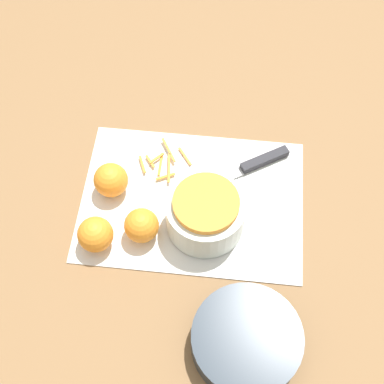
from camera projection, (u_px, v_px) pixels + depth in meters
ground_plane at (192, 201)px, 1.11m from camera, size 4.00×4.00×0.00m
cutting_board at (192, 200)px, 1.11m from camera, size 0.46×0.33×0.01m
bowl_speckled at (206, 213)px, 1.04m from camera, size 0.16×0.16×0.09m
bowl_dark at (246, 340)px, 0.94m from camera, size 0.20×0.20×0.05m
knife at (252, 165)px, 1.14m from camera, size 0.24×0.16×0.02m
orange_left at (111, 180)px, 1.09m from camera, size 0.07×0.07×0.07m
orange_right at (142, 226)px, 1.04m from camera, size 0.07×0.07×0.07m
orange_back at (95, 234)px, 1.03m from camera, size 0.07×0.07×0.07m
peel_pile at (164, 162)px, 1.14m from camera, size 0.12×0.11×0.01m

